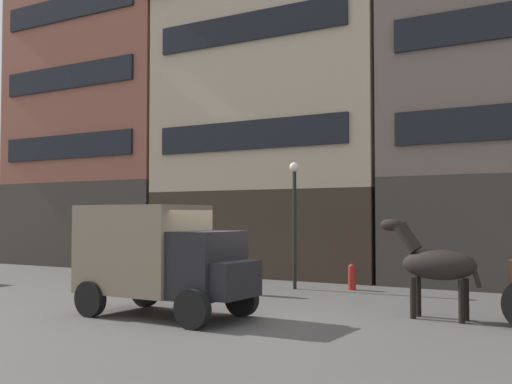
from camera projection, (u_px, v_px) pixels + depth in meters
name	position (u px, v px, depth m)	size (l,w,h in m)	color
ground_plane	(243.00, 320.00, 13.72)	(120.00, 120.00, 0.00)	#4C4947
building_far_left	(113.00, 90.00, 30.57)	(9.93, 6.51, 17.40)	#38332D
building_center_left	(284.00, 127.00, 25.66)	(10.20, 6.51, 12.21)	#33281E
draft_horse	(434.00, 264.00, 13.83)	(2.35, 0.73, 2.30)	black
delivery_truck_near	(161.00, 256.00, 14.28)	(4.40, 2.23, 2.62)	black
pedestrian_officer	(233.00, 261.00, 18.41)	(0.46, 0.46, 1.79)	black
streetlamp_curbside	(295.00, 206.00, 19.63)	(0.32, 0.32, 4.12)	black
fire_hydrant_curbside	(352.00, 276.00, 19.28)	(0.24, 0.24, 0.83)	maroon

